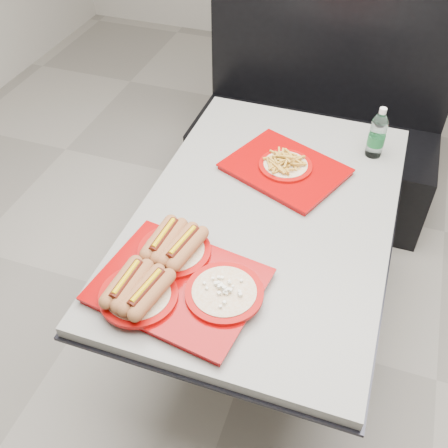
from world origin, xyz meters
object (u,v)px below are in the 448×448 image
(diner_table, at_px, (264,242))
(tray_near, at_px, (174,277))
(booth_bench, at_px, (316,131))
(tray_far, at_px, (285,167))
(water_bottle, at_px, (377,135))

(diner_table, bearing_deg, tray_near, -112.63)
(booth_bench, height_order, tray_near, booth_bench)
(tray_near, bearing_deg, tray_far, 74.45)
(tray_near, bearing_deg, diner_table, 67.37)
(tray_far, relative_size, water_bottle, 2.44)
(tray_near, distance_m, water_bottle, 1.04)
(diner_table, distance_m, booth_bench, 1.11)
(diner_table, bearing_deg, water_bottle, 55.78)
(diner_table, height_order, tray_far, tray_far)
(tray_near, xyz_separation_m, water_bottle, (0.50, 0.91, 0.05))
(booth_bench, height_order, water_bottle, booth_bench)
(tray_near, bearing_deg, water_bottle, 61.01)
(diner_table, xyz_separation_m, booth_bench, (0.00, 1.09, -0.18))
(diner_table, xyz_separation_m, tray_near, (-0.18, -0.44, 0.20))
(diner_table, distance_m, tray_far, 0.31)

